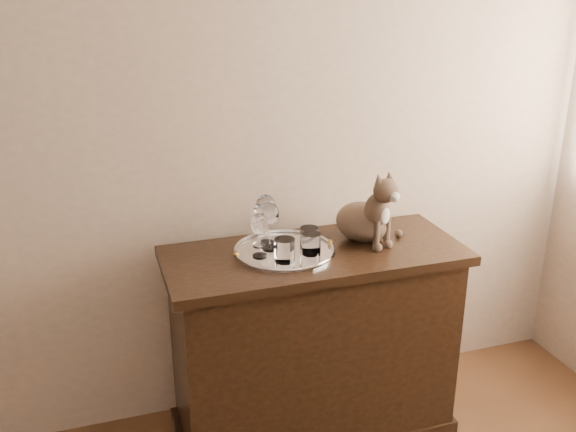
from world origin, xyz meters
name	(u,v)px	position (x,y,z in m)	size (l,w,h in m)	color
wall_back	(143,121)	(0.00, 2.25, 1.35)	(4.00, 0.10, 2.70)	tan
sideboard	(313,343)	(0.60, 1.94, 0.42)	(1.20, 0.50, 0.85)	black
tray	(285,251)	(0.48, 1.96, 0.85)	(0.40, 0.40, 0.01)	silver
wine_glass_a	(259,225)	(0.40, 2.05, 0.95)	(0.07, 0.07, 0.18)	white
wine_glass_b	(266,219)	(0.43, 2.06, 0.96)	(0.08, 0.08, 0.21)	silver
wine_glass_c	(259,235)	(0.37, 1.94, 0.95)	(0.07, 0.07, 0.18)	white
wine_glass_d	(270,226)	(0.43, 2.00, 0.95)	(0.07, 0.07, 0.19)	white
tumbler_a	(311,244)	(0.57, 1.90, 0.90)	(0.07, 0.07, 0.08)	white
tumbler_b	(285,250)	(0.45, 1.87, 0.90)	(0.08, 0.08, 0.09)	white
tumbler_c	(309,238)	(0.58, 1.96, 0.90)	(0.07, 0.07, 0.08)	silver
cat	(364,204)	(0.83, 1.99, 1.01)	(0.31, 0.29, 0.32)	#47352A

